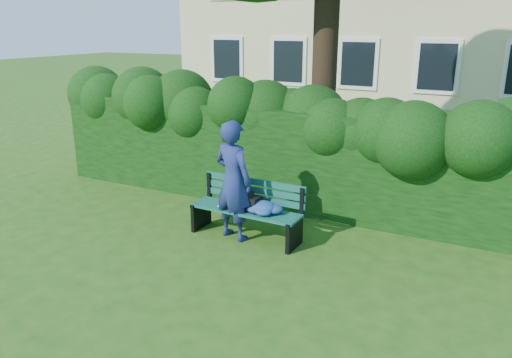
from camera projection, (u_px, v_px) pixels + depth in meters
The scene contains 4 objects.
ground at pixel (237, 251), 7.39m from camera, with size 80.00×80.00×0.00m, color #224F15.
hedge at pixel (297, 158), 8.99m from camera, with size 10.00×1.00×1.80m.
park_bench at pixel (251, 208), 7.71m from camera, with size 1.79×0.60×0.89m.
man_reading at pixel (233, 181), 7.59m from camera, with size 0.68×0.45×1.87m, color navy.
Camera 1 is at (3.33, -5.87, 3.22)m, focal length 35.00 mm.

